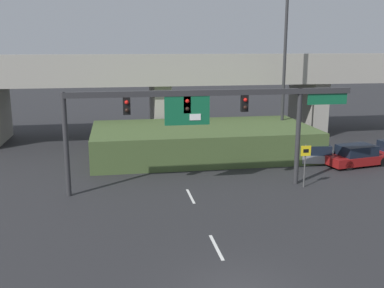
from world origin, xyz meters
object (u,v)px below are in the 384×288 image
(signal_gantry, at_px, (205,109))
(parked_sedan_mid_right, at_px, (358,156))
(highway_light_pole_near, at_px, (285,56))
(parked_sedan_near_right, at_px, (314,154))
(speed_limit_sign, at_px, (305,160))

(signal_gantry, relative_size, parked_sedan_mid_right, 3.33)
(signal_gantry, height_order, parked_sedan_mid_right, signal_gantry)
(highway_light_pole_near, height_order, parked_sedan_mid_right, highway_light_pole_near)
(highway_light_pole_near, distance_m, parked_sedan_near_right, 8.55)
(speed_limit_sign, bearing_deg, signal_gantry, 172.66)
(highway_light_pole_near, bearing_deg, signal_gantry, -130.67)
(parked_sedan_mid_right, bearing_deg, speed_limit_sign, -154.94)
(signal_gantry, bearing_deg, parked_sedan_mid_right, 15.98)
(signal_gantry, height_order, highway_light_pole_near, highway_light_pole_near)
(signal_gantry, relative_size, speed_limit_sign, 6.43)
(parked_sedan_near_right, xyz_separation_m, parked_sedan_mid_right, (2.71, -1.13, 0.03))
(parked_sedan_near_right, bearing_deg, highway_light_pole_near, 106.40)
(highway_light_pole_near, bearing_deg, parked_sedan_mid_right, -63.99)
(speed_limit_sign, distance_m, parked_sedan_near_right, 6.02)
(highway_light_pole_near, xyz_separation_m, parked_sedan_near_right, (0.42, -5.28, -6.71))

